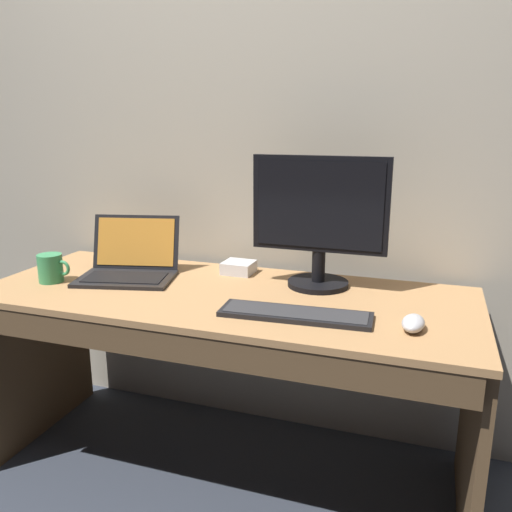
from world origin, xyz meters
TOP-DOWN VIEW (x-y plane):
  - ground_plane at (0.00, 0.00)m, footprint 14.00×14.00m
  - back_wall at (0.00, 0.41)m, footprint 5.03×0.04m
  - desk at (0.00, -0.02)m, footprint 1.72×0.69m
  - laptop_black at (-0.41, 0.05)m, footprint 0.40×0.36m
  - external_monitor at (0.30, 0.16)m, footprint 0.48×0.22m
  - wired_keyboard at (0.30, -0.15)m, footprint 0.47×0.16m
  - computer_mouse at (0.64, -0.15)m, footprint 0.07×0.12m
  - external_drive_box at (-0.03, 0.24)m, footprint 0.12×0.11m
  - coffee_mug at (-0.65, -0.09)m, footprint 0.13×0.09m

SIDE VIEW (x-z plane):
  - ground_plane at x=0.00m, z-range 0.00..0.00m
  - desk at x=0.00m, z-range 0.17..0.88m
  - wired_keyboard at x=0.30m, z-range 0.71..0.73m
  - computer_mouse at x=0.64m, z-range 0.71..0.75m
  - external_drive_box at x=-0.03m, z-range 0.71..0.76m
  - laptop_black at x=-0.41m, z-range 0.64..0.86m
  - coffee_mug at x=-0.65m, z-range 0.71..0.81m
  - external_monitor at x=0.30m, z-range 0.72..1.18m
  - back_wall at x=0.00m, z-range 0.00..2.87m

